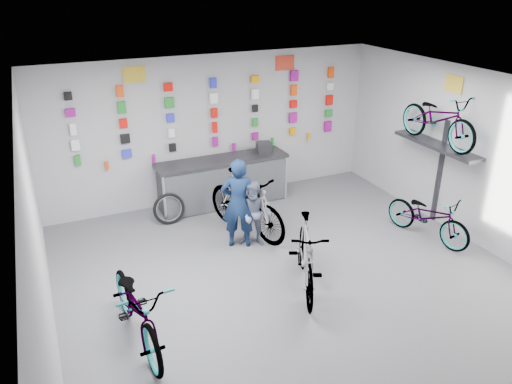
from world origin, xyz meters
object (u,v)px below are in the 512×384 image
clerk (238,203)px  counter (223,183)px  bike_service (246,204)px  customer (255,214)px  bike_left (137,308)px  bike_center (306,256)px  bike_right (428,216)px

clerk → counter: bearing=-78.6°
bike_service → customer: customer is taller
counter → bike_left: bearing=-125.7°
bike_center → clerk: size_ratio=1.14×
bike_left → bike_right: bearing=2.5°
counter → bike_right: bearing=-45.3°
bike_right → clerk: 3.42m
counter → customer: customer is taller
customer → counter: bearing=118.3°
bike_service → customer: size_ratio=1.64×
clerk → bike_right: bearing=-176.9°
counter → bike_center: (0.07, -3.32, 0.07)m
bike_service → clerk: 0.51m
bike_left → bike_service: bearing=37.1°
bike_service → bike_right: bearing=-46.9°
customer → bike_right: bearing=11.4°
counter → bike_service: bike_service is taller
bike_center → customer: 1.52m
bike_left → bike_center: (2.57, 0.16, 0.04)m
bike_service → customer: bearing=-113.3°
counter → bike_center: 3.32m
bike_left → customer: (2.40, 1.67, 0.08)m
bike_left → customer: size_ratio=1.64×
counter → bike_right: 4.03m
bike_center → customer: (-0.16, 1.51, 0.05)m
bike_center → clerk: (-0.42, 1.62, 0.25)m
bike_right → clerk: bearing=146.0°
bike_right → customer: 3.12m
counter → clerk: bearing=-101.9°
bike_service → counter: bearing=68.3°
counter → customer: size_ratio=2.24×
counter → bike_right: (2.83, -2.87, -0.05)m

